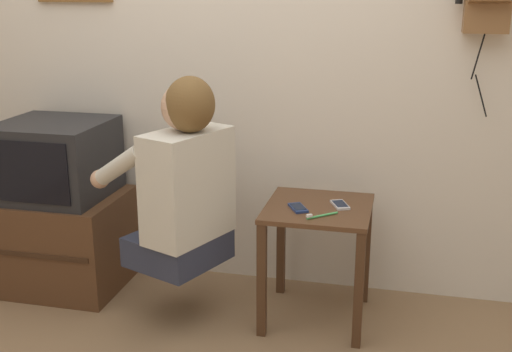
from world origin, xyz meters
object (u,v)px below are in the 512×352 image
object	(u,v)px
television	(55,159)
cell_phone_spare	(340,205)
cell_phone_held	(298,208)
person	(183,180)
toothbrush	(320,216)

from	to	relation	value
television	cell_phone_spare	distance (m)	1.47
television	cell_phone_held	xyz separation A→B (m)	(1.28, -0.13, -0.12)
television	cell_phone_spare	xyz separation A→B (m)	(1.46, -0.04, -0.12)
television	cell_phone_spare	bearing A→B (deg)	-1.53
television	cell_phone_held	size ratio (longest dim) A/B	3.83
person	television	bearing A→B (deg)	95.30
toothbrush	television	bearing A→B (deg)	39.39
television	toothbrush	bearing A→B (deg)	-8.50
cell_phone_held	toothbrush	xyz separation A→B (m)	(0.11, -0.08, 0.00)
cell_phone_held	toothbrush	size ratio (longest dim) A/B	1.08
person	toothbrush	bearing A→B (deg)	-65.56
cell_phone_spare	toothbrush	world-z (taller)	toothbrush
cell_phone_spare	toothbrush	size ratio (longest dim) A/B	1.08
television	toothbrush	xyz separation A→B (m)	(1.39, -0.21, -0.12)
television	cell_phone_held	distance (m)	1.29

